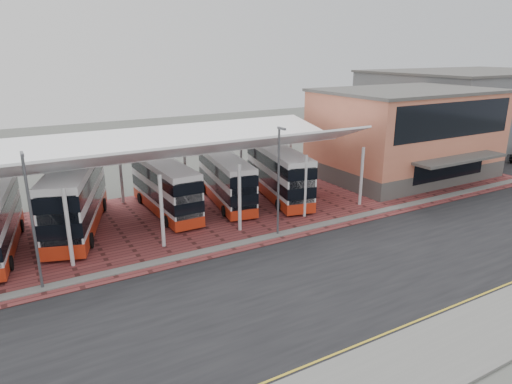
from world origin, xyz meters
TOP-DOWN VIEW (x-y plane):
  - ground at (0.00, 0.00)m, footprint 140.00×140.00m
  - road at (0.00, -1.00)m, footprint 120.00×14.00m
  - forecourt at (2.00, 13.00)m, footprint 72.00×16.00m
  - sidewalk at (0.00, -9.00)m, footprint 120.00×4.00m
  - north_kerb at (0.00, 6.20)m, footprint 120.00×0.80m
  - yellow_line_near at (0.00, -7.00)m, footprint 120.00×0.12m
  - yellow_line_far at (0.00, -6.70)m, footprint 120.00×0.12m
  - canopy at (-6.00, 13.94)m, footprint 37.00×11.63m
  - terminal at (23.00, 13.92)m, footprint 18.40×14.40m
  - warehouse at (48.00, 24.00)m, footprint 30.50×20.50m
  - lamp_west at (-14.00, 6.27)m, footprint 0.16×0.90m
  - lamp_east at (2.00, 6.27)m, footprint 0.16×0.90m
  - bus_2 at (-10.54, 14.78)m, footprint 6.52×12.39m
  - bus_3 at (-3.49, 15.14)m, footprint 2.76×10.50m
  - bus_4 at (1.96, 14.77)m, footprint 4.01×10.45m
  - bus_5 at (6.87, 13.88)m, footprint 4.79×11.36m

SIDE VIEW (x-z plane):
  - ground at x=0.00m, z-range 0.00..0.00m
  - road at x=0.00m, z-range 0.00..0.02m
  - yellow_line_near at x=0.00m, z-range 0.02..0.03m
  - yellow_line_far at x=0.00m, z-range 0.02..0.03m
  - forecourt at x=2.00m, z-range 0.00..0.06m
  - sidewalk at x=0.00m, z-range 0.00..0.14m
  - north_kerb at x=0.00m, z-range 0.00..0.14m
  - bus_4 at x=1.96m, z-range 0.05..4.25m
  - bus_3 at x=-3.49m, z-range 0.05..4.36m
  - bus_5 at x=6.87m, z-range 0.05..4.61m
  - bus_2 at x=-10.54m, z-range 0.04..5.04m
  - lamp_west at x=-14.00m, z-range 0.32..8.40m
  - lamp_east at x=2.00m, z-range 0.32..8.40m
  - terminal at x=23.00m, z-range 0.03..9.28m
  - warehouse at x=48.00m, z-range 0.03..10.28m
  - canopy at x=-6.00m, z-range 2.26..9.33m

